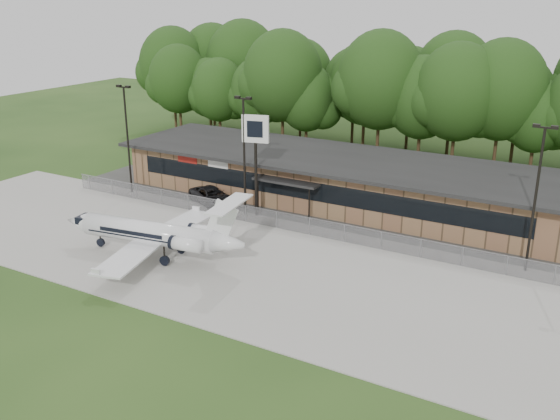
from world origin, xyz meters
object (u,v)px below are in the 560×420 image
Objects in this scene: business_jet at (156,234)px; pole_sign at (255,140)px; terminal at (335,178)px; suv at (212,196)px.

business_jet is 12.26m from pole_sign.
terminal is 11.34m from suv.
pole_sign reaches higher than business_jet.
business_jet is 12.48m from suv.
terminal is 7.61× the size of suv.
pole_sign is at bearing 73.90° from business_jet.
terminal is 19.12m from business_jet.
pole_sign is at bearing -71.65° from suv.
business_jet is 2.77× the size of suv.
suv is (-9.25, -6.40, -1.43)m from terminal.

